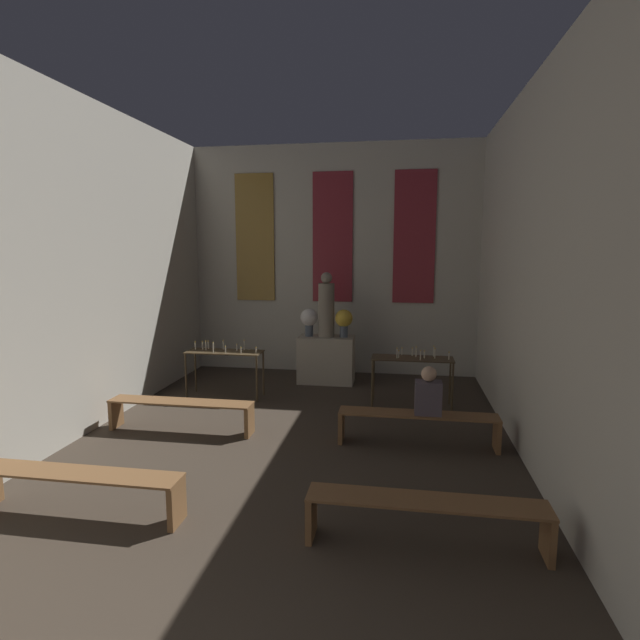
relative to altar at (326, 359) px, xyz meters
The scene contains 14 objects.
wall_back 2.22m from the altar, 90.00° to the left, with size 6.39×0.16×4.90m.
wall_left 5.58m from the altar, 126.90° to the right, with size 0.12×10.39×4.90m.
wall_right 5.58m from the altar, 53.10° to the right, with size 0.12×10.39×4.90m.
altar is the anchor object (origin of this frame).
statue 1.07m from the altar, ahead, with size 0.32×0.32×1.30m.
flower_vase_left 0.90m from the altar, behind, with size 0.35×0.35×0.56m.
flower_vase_right 0.90m from the altar, ahead, with size 0.35×0.35×0.56m.
candle_rack_left 2.15m from the altar, 142.63° to the right, with size 1.39×0.49×1.06m.
candle_rack_right 2.15m from the altar, 37.37° to the right, with size 1.39×0.49×1.05m.
pew_second_left 5.75m from the altar, 107.60° to the right, with size 2.18×0.36×0.47m.
pew_second_right 5.75m from the altar, 72.40° to the right, with size 2.18×0.36×0.47m.
pew_back_left 3.53m from the altar, 119.52° to the right, with size 2.18×0.36×0.47m.
pew_back_right 3.53m from the altar, 60.48° to the right, with size 2.18×0.36×0.47m.
person_seated 3.61m from the altar, 58.64° to the right, with size 0.36×0.24×0.67m.
Camera 1 is at (1.47, -0.57, 2.74)m, focal length 28.00 mm.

